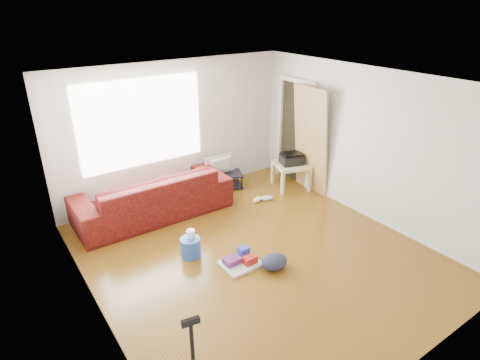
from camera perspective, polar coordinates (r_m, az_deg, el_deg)
room at (r=5.56m, az=2.14°, el=1.25°), size 4.51×5.01×2.51m
sofa at (r=7.18m, az=-12.00°, el=-4.82°), size 2.63×1.03×0.77m
tv_stand at (r=7.96m, az=-2.55°, el=-0.03°), size 0.88×0.69×0.29m
tv at (r=7.83m, az=-2.60°, el=2.11°), size 0.65×0.08×0.37m
side_table at (r=7.92m, az=7.31°, el=1.78°), size 0.78×0.78×0.50m
printer at (r=7.85m, az=7.38°, el=3.05°), size 0.51×0.44×0.22m
bucket at (r=6.02m, az=-6.97°, el=-10.64°), size 0.34×0.34×0.29m
toilet_paper at (r=5.94m, az=-6.95°, el=-8.77°), size 0.12×0.12×0.11m
cleaning_tray at (r=5.78m, az=0.11°, el=-11.40°), size 0.53×0.43×0.19m
backpack at (r=5.75m, az=4.87°, el=-12.37°), size 0.40×0.33×0.21m
sneakers at (r=7.46m, az=3.18°, el=-2.69°), size 0.44×0.22×0.10m
door_panel at (r=8.01m, az=9.50°, el=-1.40°), size 0.25×0.82×2.04m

